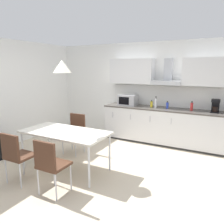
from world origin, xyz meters
TOP-DOWN VIEW (x-y plane):
  - ground_plane at (0.00, 0.00)m, footprint 7.38×7.43m
  - wall_back at (0.00, 2.53)m, footprint 5.90×0.10m
  - kitchen_counter at (0.82, 2.16)m, footprint 3.08×0.66m
  - backsplash_tile at (0.82, 2.46)m, footprint 3.06×0.02m
  - upper_wall_cabinets at (0.82, 2.31)m, footprint 3.06×0.40m
  - microwave at (-0.17, 2.16)m, footprint 0.48×0.35m
  - coffee_maker at (1.96, 2.19)m, footprint 0.18×0.19m
  - bottle_yellow at (0.48, 2.17)m, footprint 0.06×0.06m
  - bottle_red at (1.45, 2.19)m, footprint 0.06×0.06m
  - bottle_blue at (0.88, 2.18)m, footprint 0.06×0.06m
  - bottle_white at (0.61, 2.12)m, footprint 0.06×0.06m
  - dining_table at (-0.40, -0.15)m, footprint 1.61×0.80m
  - chair_far_left at (-0.77, 0.63)m, footprint 0.41×0.41m
  - chair_near_left at (-0.76, -0.94)m, footprint 0.40×0.40m
  - chair_near_right at (-0.04, -0.94)m, footprint 0.40×0.40m
  - pendant_lamp at (-0.40, -0.15)m, footprint 0.32×0.32m

SIDE VIEW (x-z plane):
  - ground_plane at x=0.00m, z-range -0.02..0.00m
  - kitchen_counter at x=0.82m, z-range 0.00..0.90m
  - chair_far_left at x=-0.77m, z-range 0.10..0.97m
  - chair_near_left at x=-0.76m, z-range 0.10..0.97m
  - chair_near_right at x=-0.04m, z-range 0.10..0.97m
  - dining_table at x=-0.40m, z-range 0.33..1.07m
  - bottle_blue at x=0.88m, z-range 0.88..1.07m
  - bottle_yellow at x=0.48m, z-range 0.88..1.07m
  - bottle_red at x=1.45m, z-range 0.88..1.10m
  - bottle_white at x=0.61m, z-range 0.88..1.17m
  - microwave at x=-0.17m, z-range 0.90..1.18m
  - coffee_maker at x=1.96m, z-range 0.90..1.20m
  - backsplash_tile at x=0.82m, z-range 0.90..1.42m
  - wall_back at x=0.00m, z-range 0.00..2.55m
  - upper_wall_cabinets at x=0.82m, z-range 1.46..2.10m
  - pendant_lamp at x=-0.40m, z-range 1.80..2.02m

